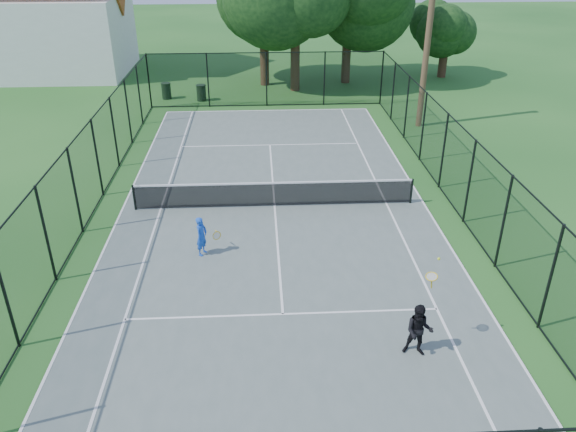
{
  "coord_description": "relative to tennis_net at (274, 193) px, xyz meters",
  "views": [
    {
      "loc": [
        -0.52,
        -18.28,
        9.15
      ],
      "look_at": [
        0.32,
        -3.0,
        1.2
      ],
      "focal_mm": 35.0,
      "sensor_mm": 36.0,
      "label": 1
    }
  ],
  "objects": [
    {
      "name": "ground",
      "position": [
        0.0,
        0.0,
        -0.58
      ],
      "size": [
        120.0,
        120.0,
        0.0
      ],
      "primitive_type": "plane",
      "color": "#1D4F1B"
    },
    {
      "name": "tennis_court",
      "position": [
        0.0,
        0.0,
        -0.55
      ],
      "size": [
        11.0,
        24.0,
        0.06
      ],
      "primitive_type": "cube",
      "color": "#56655F",
      "rests_on": "ground"
    },
    {
      "name": "tennis_net",
      "position": [
        0.0,
        0.0,
        0.0
      ],
      "size": [
        10.08,
        0.08,
        0.95
      ],
      "color": "black",
      "rests_on": "tennis_court"
    },
    {
      "name": "fence",
      "position": [
        0.0,
        0.0,
        0.92
      ],
      "size": [
        13.1,
        26.1,
        3.0
      ],
      "color": "black",
      "rests_on": "ground"
    },
    {
      "name": "tree_near_mid",
      "position": [
        1.82,
        16.31,
        4.15
      ],
      "size": [
        5.87,
        5.87,
        7.68
      ],
      "color": "#332114",
      "rests_on": "ground"
    },
    {
      "name": "tree_far_right",
      "position": [
        11.96,
        19.22,
        2.58
      ],
      "size": [
        3.87,
        3.87,
        5.12
      ],
      "color": "#332114",
      "rests_on": "ground"
    },
    {
      "name": "trash_bin_left",
      "position": [
        -5.89,
        14.8,
        -0.11
      ],
      "size": [
        0.58,
        0.58,
        0.93
      ],
      "color": "black",
      "rests_on": "ground"
    },
    {
      "name": "trash_bin_right",
      "position": [
        -3.79,
        14.26,
        -0.1
      ],
      "size": [
        0.58,
        0.58,
        0.94
      ],
      "color": "black",
      "rests_on": "ground"
    },
    {
      "name": "utility_pole",
      "position": [
        7.69,
        9.0,
        3.59
      ],
      "size": [
        1.4,
        0.3,
        8.21
      ],
      "color": "#4C3823",
      "rests_on": "ground"
    },
    {
      "name": "player_blue",
      "position": [
        -2.34,
        -3.2,
        0.11
      ],
      "size": [
        0.82,
        0.54,
        1.26
      ],
      "color": "blue",
      "rests_on": "tennis_court"
    },
    {
      "name": "player_black",
      "position": [
        3.1,
        -8.09,
        0.17
      ],
      "size": [
        0.79,
        0.83,
        2.45
      ],
      "color": "black",
      "rests_on": "tennis_court"
    }
  ]
}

